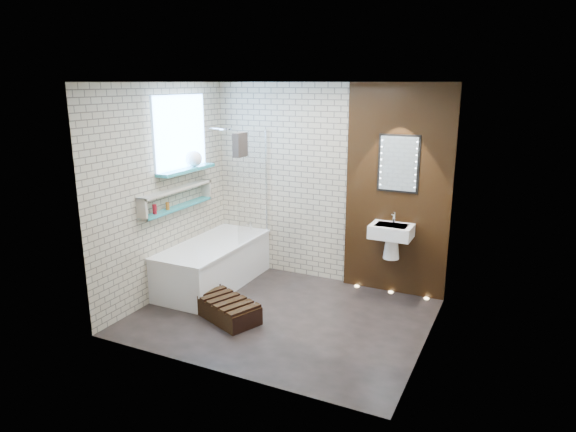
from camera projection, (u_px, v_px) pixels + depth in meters
The scene contains 15 objects.
ground at pixel (282, 316), 5.85m from camera, with size 3.20×3.20×0.00m, color black.
room_shell at pixel (282, 206), 5.51m from camera, with size 3.24×3.20×2.60m.
walnut_panel at pixel (398, 192), 6.22m from camera, with size 1.30×0.06×2.60m, color black.
clerestory_window at pixel (181, 140), 6.32m from camera, with size 0.18×1.00×0.94m.
display_niche at pixel (177, 198), 6.31m from camera, with size 0.14×1.30×0.26m.
bathtub at pixel (214, 264), 6.68m from camera, with size 0.79×1.74×0.70m.
bath_screen at pixel (253, 186), 6.66m from camera, with size 0.01×0.78×1.40m, color white.
towel at pixel (240, 145), 6.26m from camera, with size 0.09×0.23×0.30m, color black.
shower_head at pixel (225, 129), 6.71m from camera, with size 0.18×0.18×0.02m, color silver.
washbasin at pixel (391, 236), 6.18m from camera, with size 0.50×0.36×0.58m.
led_mirror at pixel (398, 164), 6.10m from camera, with size 0.50×0.02×0.70m.
walnut_step at pixel (224, 308), 5.81m from camera, with size 0.92×0.41×0.20m, color black.
niche_bottles at pixel (160, 208), 6.04m from camera, with size 0.05×0.28×0.12m.
sill_vases at pixel (194, 159), 6.49m from camera, with size 0.20×0.20×0.20m.
floor_uplights at pixel (391, 292), 6.49m from camera, with size 0.96×0.06×0.01m.
Camera 1 is at (2.38, -4.80, 2.60)m, focal length 31.78 mm.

